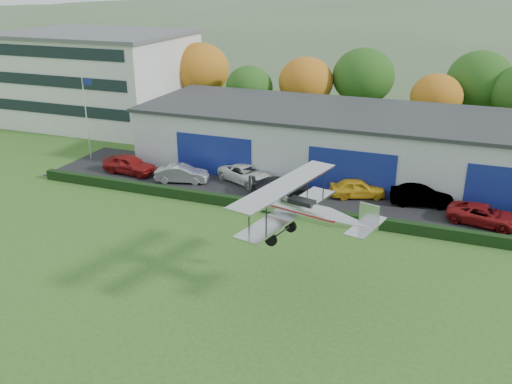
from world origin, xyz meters
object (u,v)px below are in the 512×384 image
(car_4, at_px, (357,188))
(hangar, at_px, (365,142))
(car_3, at_px, (281,186))
(office_block, at_px, (98,77))
(car_5, at_px, (422,196))
(car_2, at_px, (246,174))
(flagpole, at_px, (87,110))
(car_0, at_px, (129,164))
(car_6, at_px, (484,215))
(car_1, at_px, (182,174))
(biplane, at_px, (303,209))

(car_4, bearing_deg, hangar, -14.74)
(hangar, bearing_deg, car_3, -122.01)
(hangar, height_order, car_4, hangar)
(office_block, distance_m, car_5, 41.15)
(car_4, bearing_deg, car_2, 69.35)
(flagpole, distance_m, car_3, 20.29)
(office_block, xyz_separation_m, car_0, (13.84, -15.29, -4.33))
(office_block, height_order, car_6, office_block)
(car_0, bearing_deg, car_4, -80.90)
(hangar, distance_m, car_4, 6.94)
(car_0, distance_m, car_2, 10.56)
(flagpole, bearing_deg, car_1, -13.04)
(car_5, bearing_deg, car_1, 86.28)
(hangar, height_order, car_1, hangar)
(office_block, bearing_deg, flagpole, -58.03)
(car_2, bearing_deg, car_0, 123.55)
(car_0, bearing_deg, car_2, -76.95)
(car_2, relative_size, car_3, 1.12)
(flagpole, distance_m, car_1, 12.05)
(office_block, distance_m, car_6, 45.92)
(flagpole, bearing_deg, car_2, -2.51)
(car_4, xyz_separation_m, biplane, (-0.26, -14.82, 4.20))
(office_block, xyz_separation_m, car_1, (19.18, -15.56, -4.43))
(flagpole, xyz_separation_m, car_1, (11.07, -2.56, -4.00))
(hangar, xyz_separation_m, car_4, (0.72, -6.65, -1.87))
(hangar, bearing_deg, car_1, -148.27)
(car_3, bearing_deg, flagpole, 58.67)
(car_6, distance_m, biplane, 16.60)
(car_0, height_order, car_4, car_0)
(car_0, distance_m, car_5, 24.81)
(office_block, bearing_deg, car_2, -29.44)
(flagpole, xyz_separation_m, car_2, (16.17, -0.71, -4.02))
(car_0, distance_m, biplane, 24.00)
(car_1, xyz_separation_m, car_6, (23.79, -0.00, -0.04))
(office_block, bearing_deg, car_0, -47.84)
(hangar, distance_m, car_1, 16.35)
(car_4, relative_size, biplane, 0.50)
(hangar, bearing_deg, car_5, -49.64)
(office_block, xyz_separation_m, car_3, (27.87, -15.22, -4.49))
(car_6, bearing_deg, hangar, 60.34)
(car_1, distance_m, car_3, 8.70)
(flagpole, xyz_separation_m, car_3, (19.76, -2.22, -4.06))
(hangar, xyz_separation_m, car_6, (9.97, -8.55, -1.92))
(car_2, height_order, car_5, car_5)
(car_2, xyz_separation_m, car_5, (14.30, 0.11, 0.04))
(car_2, bearing_deg, car_6, -70.73)
(car_1, relative_size, car_6, 0.90)
(biplane, bearing_deg, car_2, 135.33)
(car_2, bearing_deg, car_5, -64.61)
(car_4, xyz_separation_m, car_6, (9.26, -1.90, -0.05))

